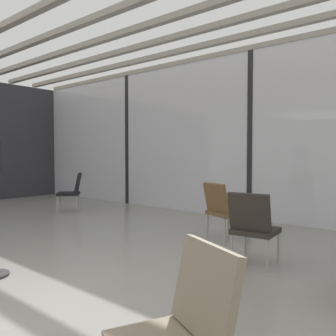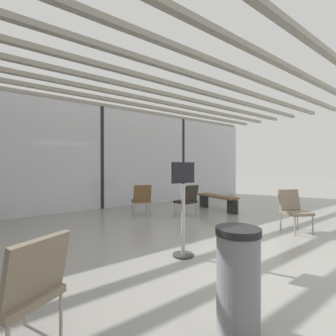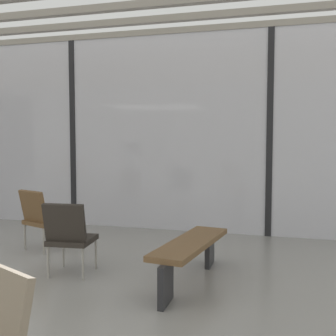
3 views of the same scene
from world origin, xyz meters
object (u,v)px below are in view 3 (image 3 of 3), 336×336
at_px(lounge_chair_3, 41,216).
at_px(lounge_chair_2, 69,234).
at_px(parked_airplane, 196,126).
at_px(waiting_bench, 191,250).

bearing_deg(lounge_chair_3, lounge_chair_2, 156.74).
xyz_separation_m(parked_airplane, waiting_bench, (1.85, -8.90, -1.62)).
height_order(lounge_chair_2, waiting_bench, lounge_chair_2).
bearing_deg(lounge_chair_3, waiting_bench, -176.98).
relative_size(parked_airplane, lounge_chair_2, 16.36).
bearing_deg(parked_airplane, lounge_chair_2, -87.14).
bearing_deg(parked_airplane, waiting_bench, -78.24).
xyz_separation_m(lounge_chair_2, waiting_bench, (1.40, 0.17, -0.13)).
bearing_deg(lounge_chair_2, parked_airplane, -92.97).
bearing_deg(waiting_bench, parked_airplane, 19.96).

